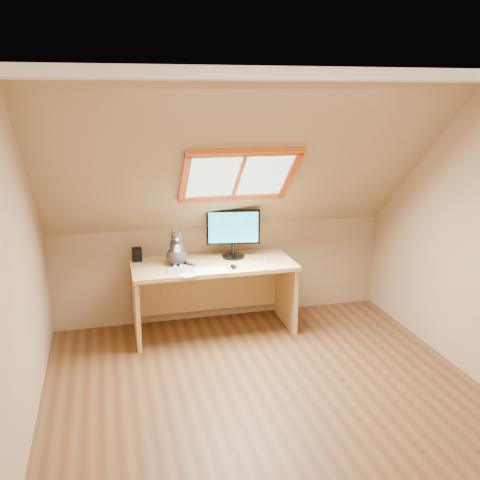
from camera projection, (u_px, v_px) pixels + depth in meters
name	position (u px, v px, depth m)	size (l,w,h in m)	color
ground	(271.00, 401.00, 4.17)	(3.50, 3.50, 0.00)	brown
room_shell	(278.00, 226.00, 3.71)	(3.52, 3.52, 2.41)	tan
desk	(212.00, 282.00, 5.35)	(1.58, 0.69, 0.72)	#E1B96B
monitor	(233.00, 230.00, 5.32)	(0.53, 0.23, 0.49)	black
cat	(177.00, 252.00, 5.14)	(0.21, 0.25, 0.37)	#3F3938
desk_speaker	(137.00, 254.00, 5.27)	(0.09, 0.09, 0.13)	black
graphics_tablet	(182.00, 270.00, 5.00)	(0.26, 0.19, 0.01)	#B2B2B7
mouse	(233.00, 266.00, 5.07)	(0.05, 0.10, 0.03)	black
papers	(201.00, 272.00, 4.95)	(0.35, 0.30, 0.01)	white
cables	(263.00, 262.00, 5.23)	(0.51, 0.26, 0.01)	silver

